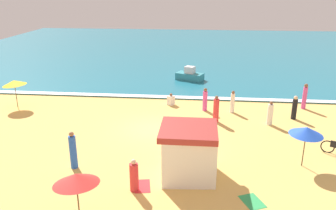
{
  "coord_description": "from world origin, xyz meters",
  "views": [
    {
      "loc": [
        2.84,
        -19.66,
        8.56
      ],
      "look_at": [
        0.67,
        2.33,
        0.8
      ],
      "focal_mm": 36.67,
      "sensor_mm": 36.0,
      "label": 1
    }
  ],
  "objects_px": {
    "beach_umbrella_0": "(14,83)",
    "beachgoer_8": "(134,176)",
    "beach_umbrella_4": "(76,179)",
    "small_boat_0": "(190,75)",
    "beachgoer_7": "(216,110)",
    "beachgoer_5": "(270,114)",
    "lifeguard_cabana": "(188,152)",
    "beachgoer_4": "(305,97)",
    "beachgoer_10": "(205,100)",
    "beachgoer_3": "(73,151)",
    "beachgoer_9": "(233,102)",
    "beachgoer_6": "(171,100)",
    "beachgoer_1": "(295,108)",
    "beach_umbrella_1": "(307,131)"
  },
  "relations": [
    {
      "from": "beachgoer_8",
      "to": "small_boat_0",
      "type": "xyz_separation_m",
      "value": [
        1.71,
        18.51,
        -0.16
      ]
    },
    {
      "from": "beach_umbrella_0",
      "to": "beachgoer_8",
      "type": "xyz_separation_m",
      "value": [
        10.7,
        -9.93,
        -1.16
      ]
    },
    {
      "from": "lifeguard_cabana",
      "to": "beach_umbrella_0",
      "type": "relative_size",
      "value": 1.23
    },
    {
      "from": "beach_umbrella_4",
      "to": "beachgoer_4",
      "type": "relative_size",
      "value": 1.23
    },
    {
      "from": "beachgoer_8",
      "to": "beachgoer_9",
      "type": "xyz_separation_m",
      "value": [
        5.04,
        10.35,
        0.06
      ]
    },
    {
      "from": "beachgoer_8",
      "to": "beachgoer_10",
      "type": "relative_size",
      "value": 0.91
    },
    {
      "from": "beachgoer_5",
      "to": "beachgoer_7",
      "type": "relative_size",
      "value": 0.88
    },
    {
      "from": "small_boat_0",
      "to": "beachgoer_3",
      "type": "bearing_deg",
      "value": -106.7
    },
    {
      "from": "beachgoer_10",
      "to": "beachgoer_6",
      "type": "bearing_deg",
      "value": 158.04
    },
    {
      "from": "beachgoer_7",
      "to": "beachgoer_8",
      "type": "distance_m",
      "value": 9.25
    },
    {
      "from": "small_boat_0",
      "to": "beachgoer_9",
      "type": "bearing_deg",
      "value": -67.86
    },
    {
      "from": "beachgoer_4",
      "to": "beachgoer_7",
      "type": "height_order",
      "value": "beachgoer_4"
    },
    {
      "from": "beach_umbrella_4",
      "to": "small_boat_0",
      "type": "bearing_deg",
      "value": 81.14
    },
    {
      "from": "beachgoer_4",
      "to": "small_boat_0",
      "type": "height_order",
      "value": "beachgoer_4"
    },
    {
      "from": "lifeguard_cabana",
      "to": "beachgoer_4",
      "type": "bearing_deg",
      "value": 51.77
    },
    {
      "from": "beachgoer_6",
      "to": "small_boat_0",
      "type": "relative_size",
      "value": 0.32
    },
    {
      "from": "beachgoer_8",
      "to": "beachgoer_9",
      "type": "distance_m",
      "value": 11.51
    },
    {
      "from": "beachgoer_1",
      "to": "beachgoer_8",
      "type": "relative_size",
      "value": 1.07
    },
    {
      "from": "small_boat_0",
      "to": "beachgoer_1",
      "type": "bearing_deg",
      "value": -50.89
    },
    {
      "from": "beachgoer_5",
      "to": "beachgoer_7",
      "type": "height_order",
      "value": "beachgoer_7"
    },
    {
      "from": "beachgoer_9",
      "to": "beachgoer_10",
      "type": "xyz_separation_m",
      "value": [
        -1.93,
        0.18,
        0.04
      ]
    },
    {
      "from": "beachgoer_7",
      "to": "small_boat_0",
      "type": "xyz_separation_m",
      "value": [
        -2.1,
        10.08,
        -0.31
      ]
    },
    {
      "from": "beachgoer_8",
      "to": "beach_umbrella_0",
      "type": "bearing_deg",
      "value": 137.14
    },
    {
      "from": "lifeguard_cabana",
      "to": "beachgoer_6",
      "type": "bearing_deg",
      "value": 99.63
    },
    {
      "from": "beachgoer_4",
      "to": "beachgoer_8",
      "type": "height_order",
      "value": "beachgoer_4"
    },
    {
      "from": "beach_umbrella_1",
      "to": "beachgoer_9",
      "type": "bearing_deg",
      "value": 111.41
    },
    {
      "from": "lifeguard_cabana",
      "to": "beachgoer_8",
      "type": "height_order",
      "value": "lifeguard_cabana"
    },
    {
      "from": "beach_umbrella_0",
      "to": "beachgoer_9",
      "type": "xyz_separation_m",
      "value": [
        15.74,
        0.42,
        -1.1
      ]
    },
    {
      "from": "beachgoer_3",
      "to": "beachgoer_9",
      "type": "distance_m",
      "value": 12.05
    },
    {
      "from": "beachgoer_6",
      "to": "beachgoer_10",
      "type": "relative_size",
      "value": 0.53
    },
    {
      "from": "beach_umbrella_4",
      "to": "beachgoer_5",
      "type": "bearing_deg",
      "value": 50.8
    },
    {
      "from": "beach_umbrella_4",
      "to": "beachgoer_9",
      "type": "height_order",
      "value": "beach_umbrella_4"
    },
    {
      "from": "beachgoer_4",
      "to": "beach_umbrella_0",
      "type": "bearing_deg",
      "value": -175.32
    },
    {
      "from": "beach_umbrella_1",
      "to": "beachgoer_1",
      "type": "xyz_separation_m",
      "value": [
        1.14,
        6.49,
        -1.11
      ]
    },
    {
      "from": "beachgoer_1",
      "to": "beach_umbrella_1",
      "type": "bearing_deg",
      "value": -99.95
    },
    {
      "from": "lifeguard_cabana",
      "to": "beachgoer_7",
      "type": "distance_m",
      "value": 7.12
    },
    {
      "from": "beachgoer_3",
      "to": "beachgoer_5",
      "type": "xyz_separation_m",
      "value": [
        10.6,
        6.61,
        -0.17
      ]
    },
    {
      "from": "beachgoer_4",
      "to": "beachgoer_1",
      "type": "bearing_deg",
      "value": -119.33
    },
    {
      "from": "beachgoer_1",
      "to": "beachgoer_3",
      "type": "bearing_deg",
      "value": -147.87
    },
    {
      "from": "beachgoer_1",
      "to": "beachgoer_10",
      "type": "distance_m",
      "value": 6.05
    },
    {
      "from": "beach_umbrella_0",
      "to": "beachgoer_9",
      "type": "bearing_deg",
      "value": 1.51
    },
    {
      "from": "beachgoer_4",
      "to": "beachgoer_7",
      "type": "distance_m",
      "value": 7.23
    },
    {
      "from": "beachgoer_4",
      "to": "small_boat_0",
      "type": "relative_size",
      "value": 0.68
    },
    {
      "from": "lifeguard_cabana",
      "to": "beachgoer_10",
      "type": "bearing_deg",
      "value": 84.78
    },
    {
      "from": "beach_umbrella_1",
      "to": "beachgoer_7",
      "type": "relative_size",
      "value": 1.26
    },
    {
      "from": "beachgoer_9",
      "to": "beachgoer_10",
      "type": "height_order",
      "value": "beachgoer_10"
    },
    {
      "from": "beachgoer_1",
      "to": "beachgoer_8",
      "type": "height_order",
      "value": "beachgoer_1"
    },
    {
      "from": "beachgoer_1",
      "to": "beachgoer_7",
      "type": "distance_m",
      "value": 5.35
    },
    {
      "from": "beachgoer_5",
      "to": "beachgoer_4",
      "type": "bearing_deg",
      "value": 47.96
    },
    {
      "from": "beachgoer_3",
      "to": "beachgoer_5",
      "type": "height_order",
      "value": "beachgoer_3"
    }
  ]
}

